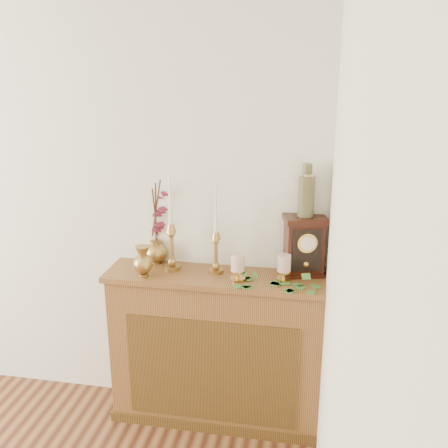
% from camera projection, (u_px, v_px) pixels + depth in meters
% --- Properties ---
extents(console_shelf, '(1.24, 0.34, 0.93)m').
position_uv_depth(console_shelf, '(217.00, 353.00, 3.04)').
color(console_shelf, brown).
rests_on(console_shelf, ground).
extents(candlestick_left, '(0.09, 0.09, 0.55)m').
position_uv_depth(candlestick_left, '(171.00, 239.00, 2.91)').
color(candlestick_left, '#A77E42').
rests_on(candlestick_left, console_shelf).
extents(candlestick_center, '(0.08, 0.08, 0.48)m').
position_uv_depth(candlestick_center, '(216.00, 246.00, 2.88)').
color(candlestick_center, '#A77E42').
rests_on(candlestick_center, console_shelf).
extents(bud_vase, '(0.11, 0.11, 0.18)m').
position_uv_depth(bud_vase, '(143.00, 262.00, 2.85)').
color(bud_vase, '#A77E42').
rests_on(bud_vase, console_shelf).
extents(ginger_jar, '(0.21, 0.22, 0.51)m').
position_uv_depth(ginger_jar, '(159.00, 224.00, 3.02)').
color(ginger_jar, '#A77E42').
rests_on(ginger_jar, console_shelf).
extents(pillar_candle_left, '(0.08, 0.08, 0.16)m').
position_uv_depth(pillar_candle_left, '(238.00, 266.00, 2.80)').
color(pillar_candle_left, gold).
rests_on(pillar_candle_left, console_shelf).
extents(pillar_candle_right, '(0.08, 0.08, 0.16)m').
position_uv_depth(pillar_candle_right, '(284.00, 266.00, 2.79)').
color(pillar_candle_right, gold).
rests_on(pillar_candle_right, console_shelf).
extents(ivy_garland, '(0.43, 0.21, 0.08)m').
position_uv_depth(ivy_garland, '(270.00, 281.00, 2.78)').
color(ivy_garland, '#3A6D29').
rests_on(ivy_garland, console_shelf).
extents(mantel_clock, '(0.26, 0.21, 0.34)m').
position_uv_depth(mantel_clock, '(304.00, 246.00, 2.86)').
color(mantel_clock, black).
rests_on(mantel_clock, console_shelf).
extents(ceramic_vase, '(0.09, 0.09, 0.28)m').
position_uv_depth(ceramic_vase, '(306.00, 193.00, 2.77)').
color(ceramic_vase, '#193223').
rests_on(ceramic_vase, mantel_clock).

